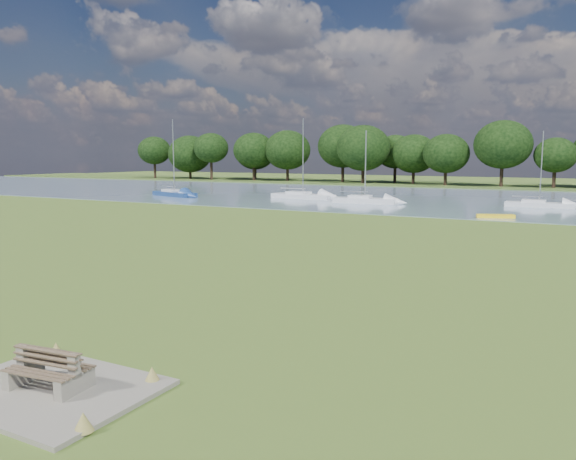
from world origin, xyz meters
The scene contains 11 objects.
ground centered at (0.00, 0.00, 0.00)m, with size 220.00×220.00×0.00m, color olive.
river centered at (0.00, 42.00, 0.00)m, with size 220.00×40.00×0.10m, color gray.
far_bank centered at (0.00, 72.00, 0.00)m, with size 220.00×20.00×0.40m, color #4C6626.
concrete_pad centered at (0.00, -14.00, 0.05)m, with size 4.20×3.20×0.10m, color gray.
bench_pair centered at (0.00, -14.00, 0.46)m, with size 1.74×1.14×0.88m.
kayak centered at (3.27, 24.00, 0.19)m, with size 2.79×0.65×0.28m, color yellow.
tree_line centered at (-12.91, 68.00, 5.83)m, with size 116.24×8.02×9.70m.
sailboat_0 centered at (-10.41, 31.83, 0.52)m, with size 6.47×2.34×7.21m.
sailboat_2 centered at (5.40, 35.50, 0.44)m, with size 5.95×1.76×7.00m.
sailboat_3 centered at (-33.64, 30.43, 0.51)m, with size 7.07×3.97×8.91m.
sailboat_6 centered at (-18.76, 34.53, 0.49)m, with size 7.45×2.60×8.79m.
Camera 1 is at (9.55, -21.36, 4.84)m, focal length 35.00 mm.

